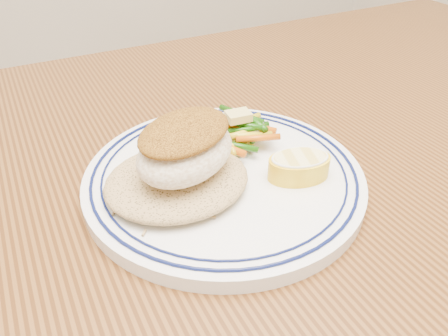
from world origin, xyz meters
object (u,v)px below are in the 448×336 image
at_px(fish_fillet, 185,147).
at_px(rice_pilaf, 177,177).
at_px(dining_table, 251,252).
at_px(lemon_wedge, 299,166).
at_px(plate, 224,177).
at_px(vegetable_pile, 237,133).

bearing_deg(fish_fillet, rice_pilaf, 159.86).
distance_m(dining_table, rice_pilaf, 0.15).
height_order(dining_table, lemon_wedge, lemon_wedge).
bearing_deg(plate, lemon_wedge, -33.63).
bearing_deg(fish_fillet, lemon_wedge, -18.20).
height_order(fish_fillet, vegetable_pile, fish_fillet).
relative_size(vegetable_pile, lemon_wedge, 1.45).
bearing_deg(rice_pilaf, fish_fillet, -20.14).
bearing_deg(fish_fillet, vegetable_pile, 30.81).
bearing_deg(dining_table, rice_pilaf, 171.21).
bearing_deg(rice_pilaf, plate, 3.63).
height_order(fish_fillet, lemon_wedge, fish_fillet).
relative_size(fish_fillet, vegetable_pile, 1.25).
distance_m(plate, lemon_wedge, 0.08).
relative_size(rice_pilaf, fish_fillet, 1.09).
relative_size(plate, vegetable_pile, 2.76).
distance_m(fish_fillet, lemon_wedge, 0.11).
xyz_separation_m(vegetable_pile, lemon_wedge, (0.02, -0.08, -0.00)).
bearing_deg(dining_table, vegetable_pile, 80.63).
height_order(dining_table, plate, plate).
xyz_separation_m(fish_fillet, vegetable_pile, (0.08, 0.05, -0.03)).
bearing_deg(fish_fillet, plate, 8.75).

